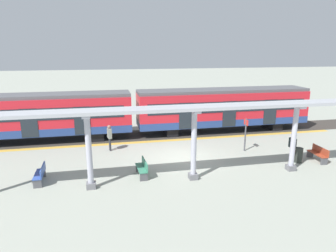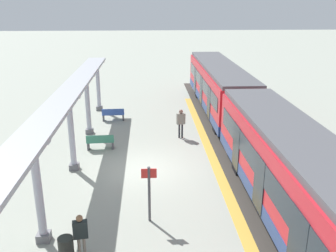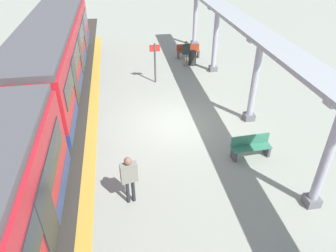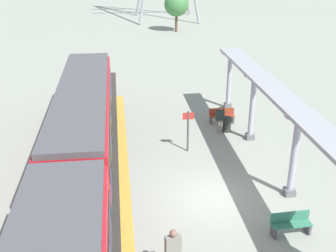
% 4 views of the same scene
% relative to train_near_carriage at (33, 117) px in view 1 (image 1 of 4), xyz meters
% --- Properties ---
extents(ground_plane, '(176.00, 176.00, 0.00)m').
position_rel_train_near_carriage_xyz_m(ground_plane, '(5.42, 9.57, -1.83)').
color(ground_plane, '#989D90').
extents(tactile_edge_strip, '(0.48, 27.08, 0.01)m').
position_rel_train_near_carriage_xyz_m(tactile_edge_strip, '(1.83, 9.57, -1.83)').
color(tactile_edge_strip, gold).
rests_on(tactile_edge_strip, ground).
extents(trackbed, '(3.20, 39.08, 0.01)m').
position_rel_train_near_carriage_xyz_m(trackbed, '(-0.01, 9.57, -1.83)').
color(trackbed, '#38332D').
rests_on(trackbed, ground).
extents(train_near_carriage, '(2.65, 14.01, 3.48)m').
position_rel_train_near_carriage_xyz_m(train_near_carriage, '(0.00, 0.00, 0.00)').
color(train_near_carriage, red).
rests_on(train_near_carriage, ground).
extents(train_far_carriage, '(2.65, 14.01, 3.48)m').
position_rel_train_near_carriage_xyz_m(train_far_carriage, '(0.00, 14.59, 0.00)').
color(train_far_carriage, red).
rests_on(train_far_carriage, ground).
extents(canopy_pillar_second, '(1.10, 0.44, 3.70)m').
position_rel_train_near_carriage_xyz_m(canopy_pillar_second, '(8.80, 4.26, 0.04)').
color(canopy_pillar_second, slate).
rests_on(canopy_pillar_second, ground).
extents(canopy_pillar_third, '(1.10, 0.44, 3.70)m').
position_rel_train_near_carriage_xyz_m(canopy_pillar_third, '(8.80, 9.42, 0.04)').
color(canopy_pillar_third, slate).
rests_on(canopy_pillar_third, ground).
extents(canopy_pillar_fourth, '(1.10, 0.44, 3.70)m').
position_rel_train_near_carriage_xyz_m(canopy_pillar_fourth, '(8.80, 15.10, 0.04)').
color(canopy_pillar_fourth, slate).
rests_on(canopy_pillar_fourth, ground).
extents(canopy_beam, '(1.20, 21.67, 0.16)m').
position_rel_train_near_carriage_xyz_m(canopy_beam, '(8.80, 9.53, 1.95)').
color(canopy_beam, '#A8AAB2').
rests_on(canopy_beam, canopy_pillar_nearest).
extents(bench_near_end, '(1.52, 0.51, 0.86)m').
position_rel_train_near_carriage_xyz_m(bench_near_end, '(7.82, 17.60, -1.39)').
color(bench_near_end, '#973B23').
rests_on(bench_near_end, ground).
extents(bench_mid_platform, '(1.51, 0.49, 0.86)m').
position_rel_train_near_carriage_xyz_m(bench_mid_platform, '(7.55, 1.75, -1.39)').
color(bench_mid_platform, '#3151A3').
rests_on(bench_mid_platform, ground).
extents(bench_far_end, '(1.52, 0.51, 0.86)m').
position_rel_train_near_carriage_xyz_m(bench_far_end, '(7.82, 6.91, -1.39)').
color(bench_far_end, '#377F63').
rests_on(bench_far_end, ground).
extents(trash_bin, '(0.48, 0.48, 0.89)m').
position_rel_train_near_carriage_xyz_m(trash_bin, '(7.79, 16.26, -1.39)').
color(trash_bin, '#282D28').
rests_on(trash_bin, ground).
extents(platform_info_sign, '(0.56, 0.10, 2.20)m').
position_rel_train_near_carriage_xyz_m(platform_info_sign, '(5.17, 14.08, -0.51)').
color(platform_info_sign, '#4C4C51').
rests_on(platform_info_sign, ground).
extents(passenger_waiting_near_edge, '(0.54, 0.31, 1.75)m').
position_rel_train_near_carriage_xyz_m(passenger_waiting_near_edge, '(3.24, 5.32, -0.74)').
color(passenger_waiting_near_edge, '#27292F').
rests_on(passenger_waiting_near_edge, ground).
extents(passenger_by_the_benches, '(0.48, 0.27, 1.58)m').
position_rel_train_near_carriage_xyz_m(passenger_by_the_benches, '(7.33, 16.11, -0.84)').
color(passenger_by_the_benches, gray).
rests_on(passenger_by_the_benches, ground).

